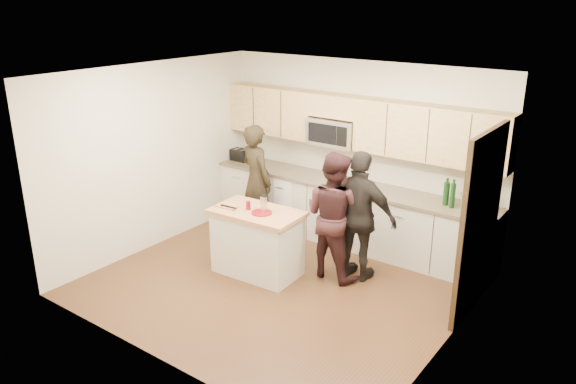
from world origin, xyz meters
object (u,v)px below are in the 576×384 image
Objects in this scene: island at (257,242)px; woman_right at (360,217)px; woman_left at (257,181)px; woman_center at (333,215)px; toaster at (241,155)px.

island is 0.71× the size of woman_right.
woman_left is at bearing 126.45° from island.
woman_left is 1.01× the size of woman_right.
woman_left is (-0.85, 1.03, 0.42)m from island.
woman_left reaches higher than woman_right.
island is 1.40m from woman_right.
island is 1.08m from woman_center.
woman_left is at bearing -34.58° from toaster.
toaster is 0.18× the size of woman_center.
woman_center is 0.34m from woman_right.
woman_center reaches higher than toaster.
woman_right is (1.16, 0.68, 0.42)m from island.
woman_right is (0.32, 0.13, 0.01)m from woman_center.
woman_center is (2.47, -1.02, -0.18)m from toaster.
woman_right is at bearing -17.74° from toaster.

